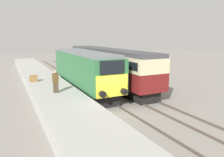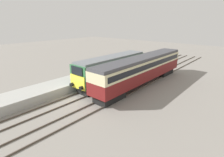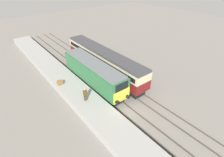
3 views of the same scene
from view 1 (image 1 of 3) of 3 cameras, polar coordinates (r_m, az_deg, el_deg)
ground_plane at (r=15.59m, az=0.92°, el=-8.80°), size 120.00×120.00×0.00m
platform_left at (r=21.86m, az=-16.61°, el=-2.09°), size 3.50×50.00×1.04m
rails_near_track at (r=19.95m, az=-5.65°, el=-4.23°), size 1.51×60.00×0.14m
rails_far_track at (r=21.33m, az=2.94°, el=-3.19°), size 1.50×60.00×0.14m
locomotive at (r=21.01m, az=-7.30°, el=2.31°), size 2.70×12.60×3.91m
passenger_carriage at (r=24.37m, az=-1.51°, el=4.16°), size 2.75×17.79×3.96m
person_on_platform at (r=17.07m, az=-14.53°, el=-0.83°), size 0.44×0.26×1.71m
luggage_crate at (r=22.07m, az=-19.82°, el=0.01°), size 0.70×0.56×0.60m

